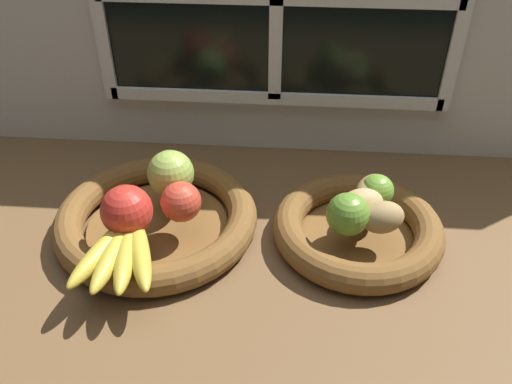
# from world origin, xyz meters

# --- Properties ---
(ground_plane) EXTENTS (1.40, 0.90, 0.03)m
(ground_plane) POSITION_xyz_m (0.00, 0.00, -0.01)
(ground_plane) COLOR brown
(back_wall) EXTENTS (1.40, 0.05, 0.55)m
(back_wall) POSITION_xyz_m (0.00, 0.30, 0.28)
(back_wall) COLOR silver
(back_wall) RESTS_ON ground_plane
(fruit_bowl_left) EXTENTS (0.34, 0.34, 0.05)m
(fruit_bowl_left) POSITION_xyz_m (-0.18, 0.01, 0.02)
(fruit_bowl_left) COLOR brown
(fruit_bowl_left) RESTS_ON ground_plane
(fruit_bowl_right) EXTENTS (0.28, 0.28, 0.05)m
(fruit_bowl_right) POSITION_xyz_m (0.15, 0.01, 0.02)
(fruit_bowl_right) COLOR brown
(fruit_bowl_right) RESTS_ON ground_plane
(apple_red_right) EXTENTS (0.06, 0.06, 0.06)m
(apple_red_right) POSITION_xyz_m (-0.13, -0.01, 0.08)
(apple_red_right) COLOR #CC422D
(apple_red_right) RESTS_ON fruit_bowl_left
(apple_red_front) EXTENTS (0.08, 0.08, 0.08)m
(apple_red_front) POSITION_xyz_m (-0.21, -0.05, 0.09)
(apple_red_front) COLOR red
(apple_red_front) RESTS_ON fruit_bowl_left
(apple_green_back) EXTENTS (0.08, 0.08, 0.08)m
(apple_green_back) POSITION_xyz_m (-0.16, 0.05, 0.09)
(apple_green_back) COLOR #99B74C
(apple_green_back) RESTS_ON fruit_bowl_left
(banana_bunch_front) EXTENTS (0.13, 0.18, 0.03)m
(banana_bunch_front) POSITION_xyz_m (-0.20, -0.11, 0.06)
(banana_bunch_front) COLOR gold
(banana_bunch_front) RESTS_ON fruit_bowl_left
(potato_back) EXTENTS (0.08, 0.09, 0.04)m
(potato_back) POSITION_xyz_m (0.17, 0.05, 0.07)
(potato_back) COLOR #A38451
(potato_back) RESTS_ON fruit_bowl_right
(potato_small) EXTENTS (0.08, 0.07, 0.05)m
(potato_small) POSITION_xyz_m (0.18, -0.02, 0.07)
(potato_small) COLOR #A38451
(potato_small) RESTS_ON fruit_bowl_right
(potato_large) EXTENTS (0.08, 0.07, 0.05)m
(potato_large) POSITION_xyz_m (0.15, 0.01, 0.07)
(potato_large) COLOR tan
(potato_large) RESTS_ON fruit_bowl_right
(lime_near) EXTENTS (0.07, 0.07, 0.07)m
(lime_near) POSITION_xyz_m (0.13, -0.02, 0.08)
(lime_near) COLOR olive
(lime_near) RESTS_ON fruit_bowl_right
(lime_far) EXTENTS (0.05, 0.05, 0.05)m
(lime_far) POSITION_xyz_m (0.18, 0.05, 0.08)
(lime_far) COLOR #6B9E33
(lime_far) RESTS_ON fruit_bowl_right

